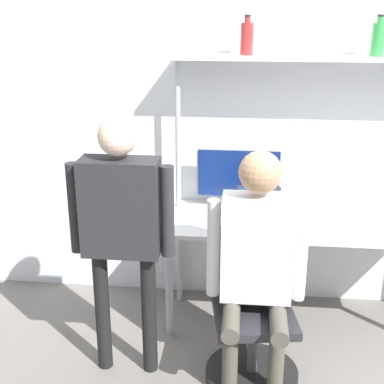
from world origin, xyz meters
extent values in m
plane|color=slate|center=(0.00, 0.00, 0.00)|extent=(12.00, 12.00, 0.00)
cube|color=silver|center=(0.00, 0.71, 1.35)|extent=(8.00, 0.06, 2.70)
cube|color=silver|center=(0.00, 0.35, 0.75)|extent=(1.87, 0.66, 0.03)
cylinder|color=#A5A5AA|center=(-0.87, 0.08, 0.37)|extent=(0.05, 0.05, 0.74)
cylinder|color=#A5A5AA|center=(-0.87, 0.62, 0.37)|extent=(0.05, 0.05, 0.74)
cube|color=silver|center=(0.00, 0.54, 1.83)|extent=(1.78, 0.28, 0.02)
cylinder|color=#B2B2B7|center=(-0.87, 0.54, 0.92)|extent=(0.04, 0.04, 1.84)
cylinder|color=#B7B7BC|center=(-0.44, 0.55, 0.78)|extent=(0.20, 0.20, 0.01)
cylinder|color=#B7B7BC|center=(-0.44, 0.55, 0.82)|extent=(0.06, 0.06, 0.08)
cube|color=#B7B7BC|center=(-0.44, 0.56, 1.03)|extent=(0.59, 0.01, 0.36)
cube|color=navy|center=(-0.44, 0.55, 1.03)|extent=(0.57, 0.02, 0.33)
cube|color=#333338|center=(-0.30, 0.22, 0.77)|extent=(0.29, 0.24, 0.01)
cube|color=black|center=(-0.30, 0.20, 0.78)|extent=(0.25, 0.13, 0.00)
cube|color=#333338|center=(-0.30, 0.31, 0.90)|extent=(0.29, 0.05, 0.24)
cube|color=#194C8C|center=(-0.30, 0.31, 0.90)|extent=(0.25, 0.04, 0.21)
cube|color=#264C8C|center=(-0.08, 0.20, 0.77)|extent=(0.07, 0.15, 0.01)
cube|color=black|center=(-0.08, 0.20, 0.78)|extent=(0.06, 0.13, 0.00)
cylinder|color=black|center=(-0.31, -0.33, 0.03)|extent=(0.56, 0.56, 0.06)
cylinder|color=#4C4C51|center=(-0.31, -0.33, 0.24)|extent=(0.06, 0.06, 0.35)
cube|color=#26262B|center=(-0.31, -0.33, 0.44)|extent=(0.53, 0.53, 0.05)
cube|color=#26262B|center=(-0.35, -0.12, 0.69)|extent=(0.42, 0.10, 0.45)
cylinder|color=#4C473D|center=(-0.44, -0.50, 0.23)|extent=(0.09, 0.09, 0.46)
cylinder|color=#4C473D|center=(-0.18, -0.50, 0.23)|extent=(0.09, 0.09, 0.46)
cylinder|color=#4C473D|center=(-0.44, -0.47, 0.51)|extent=(0.10, 0.38, 0.10)
cylinder|color=#4C473D|center=(-0.18, -0.47, 0.51)|extent=(0.10, 0.38, 0.10)
cube|color=silver|center=(-0.31, -0.30, 0.86)|extent=(0.40, 0.20, 0.61)
cylinder|color=silver|center=(-0.56, -0.30, 0.85)|extent=(0.08, 0.08, 0.58)
cylinder|color=silver|center=(-0.07, -0.30, 0.85)|extent=(0.08, 0.08, 0.58)
sphere|color=tan|center=(-0.31, -0.30, 1.30)|extent=(0.23, 0.23, 0.23)
cylinder|color=black|center=(-1.23, -0.30, 0.40)|extent=(0.09, 0.09, 0.79)
cylinder|color=black|center=(-0.94, -0.30, 0.40)|extent=(0.09, 0.09, 0.79)
cube|color=#262628|center=(-1.08, -0.30, 1.07)|extent=(0.44, 0.20, 0.56)
cylinder|color=#262628|center=(-1.35, -0.30, 1.06)|extent=(0.08, 0.08, 0.53)
cylinder|color=#262628|center=(-0.82, -0.30, 1.06)|extent=(0.08, 0.08, 0.53)
sphere|color=beige|center=(-1.08, -0.30, 1.48)|extent=(0.21, 0.21, 0.21)
cylinder|color=#2D8C3F|center=(0.41, 0.54, 1.94)|extent=(0.09, 0.09, 0.20)
cylinder|color=#2D8C3F|center=(0.41, 0.54, 2.06)|extent=(0.04, 0.04, 0.04)
cylinder|color=black|center=(0.41, 0.54, 2.09)|extent=(0.04, 0.04, 0.01)
cylinder|color=maroon|center=(-0.41, 0.54, 1.94)|extent=(0.08, 0.08, 0.20)
cylinder|color=maroon|center=(-0.41, 0.54, 2.06)|extent=(0.04, 0.04, 0.04)
cylinder|color=black|center=(-0.41, 0.54, 2.08)|extent=(0.04, 0.04, 0.01)
camera|label=1|loc=(-0.39, -3.05, 2.15)|focal=50.00mm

